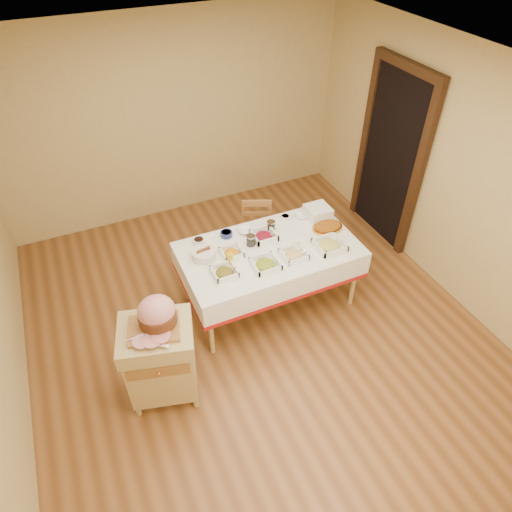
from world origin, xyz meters
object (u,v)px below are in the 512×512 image
at_px(dining_chair, 257,235).
at_px(mustard_bottle, 230,259).
at_px(preserve_jar_left, 251,241).
at_px(preserve_jar_right, 271,226).
at_px(bread_basket, 204,254).
at_px(butcher_cart, 160,358).
at_px(brass_platter, 327,227).
at_px(ham_on_board, 156,315).
at_px(dining_table, 269,260).
at_px(plate_stack, 318,212).

distance_m(dining_chair, mustard_bottle, 1.02).
xyz_separation_m(preserve_jar_left, preserve_jar_right, (0.30, 0.14, -0.00)).
relative_size(mustard_bottle, bread_basket, 0.71).
bearing_deg(butcher_cart, brass_platter, 18.76).
bearing_deg(butcher_cart, preserve_jar_right, 31.76).
bearing_deg(ham_on_board, dining_table, 25.58).
xyz_separation_m(preserve_jar_left, mustard_bottle, (-0.31, -0.20, 0.02)).
height_order(plate_stack, brass_platter, plate_stack).
height_order(dining_table, bread_basket, bread_basket).
distance_m(preserve_jar_right, mustard_bottle, 0.69).
height_order(preserve_jar_left, preserve_jar_right, preserve_jar_left).
distance_m(bread_basket, brass_platter, 1.37).
relative_size(dining_chair, bread_basket, 3.48).
relative_size(dining_chair, preserve_jar_right, 7.11).
distance_m(dining_chair, plate_stack, 0.79).
bearing_deg(ham_on_board, brass_platter, 18.26).
relative_size(preserve_jar_left, mustard_bottle, 0.71).
bearing_deg(preserve_jar_left, ham_on_board, -146.96).
bearing_deg(dining_chair, butcher_cart, -139.24).
bearing_deg(mustard_bottle, dining_chair, 49.28).
relative_size(butcher_cart, preserve_jar_right, 7.37).
distance_m(mustard_bottle, brass_platter, 1.18).
xyz_separation_m(butcher_cart, brass_platter, (2.08, 0.71, 0.29)).
distance_m(dining_table, preserve_jar_right, 0.37).
bearing_deg(preserve_jar_left, brass_platter, -5.91).
bearing_deg(dining_chair, dining_table, -103.39).
distance_m(butcher_cart, plate_stack, 2.31).
height_order(dining_table, brass_platter, brass_platter).
distance_m(mustard_bottle, plate_stack, 1.22).
distance_m(ham_on_board, brass_platter, 2.15).
height_order(preserve_jar_right, plate_stack, plate_stack).
bearing_deg(plate_stack, brass_platter, -91.91).
bearing_deg(dining_chair, preserve_jar_left, -120.63).
bearing_deg(bread_basket, butcher_cart, -131.31).
distance_m(dining_table, plate_stack, 0.80).
xyz_separation_m(dining_chair, ham_on_board, (-1.47, -1.27, 0.56)).
bearing_deg(preserve_jar_left, dining_chair, 59.37).
distance_m(ham_on_board, preserve_jar_right, 1.73).
bearing_deg(bread_basket, dining_table, -11.73).
height_order(preserve_jar_left, plate_stack, plate_stack).
xyz_separation_m(dining_chair, preserve_jar_left, (-0.30, -0.51, 0.38)).
distance_m(preserve_jar_left, bread_basket, 0.51).
xyz_separation_m(dining_table, mustard_bottle, (-0.46, -0.07, 0.24)).
height_order(ham_on_board, preserve_jar_left, ham_on_board).
distance_m(preserve_jar_right, plate_stack, 0.57).
bearing_deg(bread_basket, plate_stack, 5.27).
relative_size(dining_table, mustard_bottle, 10.69).
height_order(preserve_jar_right, mustard_bottle, mustard_bottle).
bearing_deg(preserve_jar_left, plate_stack, 8.85).
height_order(mustard_bottle, brass_platter, mustard_bottle).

